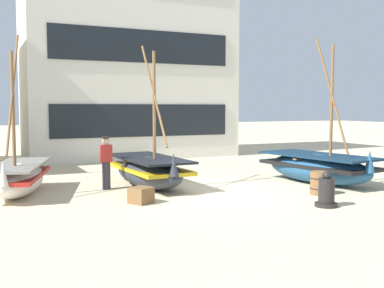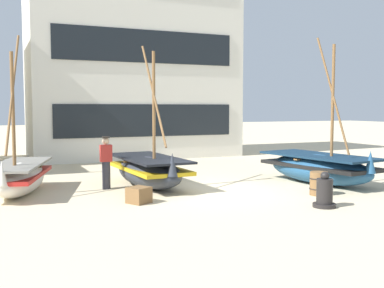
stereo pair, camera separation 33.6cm
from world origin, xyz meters
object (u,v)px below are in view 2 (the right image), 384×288
Objects in this scene: fisherman_by_hull at (106,163)px; wooden_barrel at (319,183)px; fishing_boat_near_left at (149,170)px; harbor_building_main at (132,53)px; fishing_boat_centre_large at (319,167)px; capstan_winch at (325,193)px; cargo_crate at (139,195)px; fishing_boat_far_right at (19,177)px.

fisherman_by_hull reaches higher than wooden_barrel.
harbor_building_main reaches higher than fishing_boat_near_left.
wooden_barrel is (-1.40, -1.72, -0.21)m from fishing_boat_centre_large.
capstan_winch is 15.76m from harbor_building_main.
cargo_crate is (-1.06, -2.39, -0.33)m from fishing_boat_near_left.
harbor_building_main is at bearing 69.48° from fisherman_by_hull.
fishing_boat_near_left is 5.80m from capstan_winch.
fishing_boat_far_right reaches higher than cargo_crate.
harbor_building_main is at bearing 97.88° from wooden_barrel.
fishing_boat_far_right is 5.08× the size of capstan_winch.
fisherman_by_hull reaches higher than cargo_crate.
harbor_building_main reaches higher than capstan_winch.
fishing_boat_centre_large is 0.45× the size of harbor_building_main.
cargo_crate is at bearing -82.98° from fisherman_by_hull.
wooden_barrel is (0.94, 1.42, -0.02)m from capstan_winch.
cargo_crate is at bearing -113.98° from fishing_boat_near_left.
fisherman_by_hull is 6.80m from capstan_winch.
fishing_boat_far_right is 3.96m from cargo_crate.
cargo_crate is at bearing -41.96° from fishing_boat_far_right.
wooden_barrel is at bearing -82.12° from harbor_building_main.
fishing_boat_centre_large is 7.09× the size of wooden_barrel.
wooden_barrel is at bearing -38.99° from fishing_boat_near_left.
harbor_building_main is (-3.26, 11.72, 4.99)m from fishing_boat_centre_large.
fisherman_by_hull is at bearing 165.25° from fishing_boat_centre_large.
fisherman_by_hull is 2.41× the size of wooden_barrel.
fishing_boat_far_right reaches higher than fishing_boat_near_left.
fishing_boat_near_left is at bearing 163.35° from fishing_boat_centre_large.
fishing_boat_near_left is 1.41m from fisherman_by_hull.
fishing_boat_centre_large is 6.69m from cargo_crate.
capstan_winch reaches higher than wooden_barrel.
fishing_boat_far_right is 2.84× the size of fisherman_by_hull.
fisherman_by_hull is at bearing 132.90° from capstan_winch.
fishing_boat_far_right is 8.96m from wooden_barrel.
fisherman_by_hull is 11.56m from harbor_building_main.
fishing_boat_centre_large is at bearing 50.86° from wooden_barrel.
fisherman_by_hull is 2.64m from cargo_crate.
fishing_boat_far_right is at bearing 145.04° from capstan_winch.
cargo_crate is at bearing -105.24° from harbor_building_main.
capstan_winch is at bearing -56.00° from fishing_boat_near_left.
fishing_boat_centre_large reaches higher than fishing_boat_near_left.
fishing_boat_centre_large reaches higher than fisherman_by_hull.
fishing_boat_far_right is 9.02× the size of cargo_crate.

